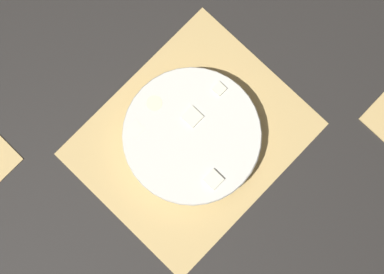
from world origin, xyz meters
The scene contains 3 objects.
ground_plane centered at (0.00, 0.00, 0.00)m, with size 6.00×6.00×0.00m, color black.
bamboo_mat_center centered at (0.00, 0.00, 0.00)m, with size 0.44×0.37×0.01m.
fruit_salad_bowl centered at (0.00, 0.00, 0.04)m, with size 0.28×0.28×0.06m.
Camera 1 is at (0.12, 0.11, 1.10)m, focal length 50.00 mm.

